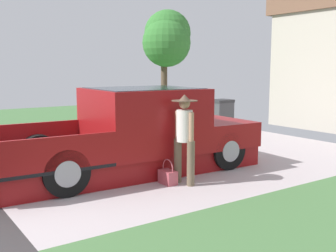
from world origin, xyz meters
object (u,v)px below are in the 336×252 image
Objects in this scene: pickup_truck at (141,134)px; front_yard_tree at (167,39)px; person_with_hat at (184,133)px; handbag at (168,176)px; wheeled_trash_bin at (221,113)px.

pickup_truck is 7.77m from front_yard_tree.
front_yard_tree is (-7.05, 4.46, 2.24)m from person_with_hat.
handbag is at bearing -34.37° from front_yard_tree.
pickup_truck is 3.45× the size of person_with_hat.
handbag is 6.99m from wheeled_trash_bin.
pickup_truck is at bearing -2.64° from person_with_hat.
person_with_hat is 1.60× the size of wheeled_trash_bin.
pickup_truck is 6.22m from wheeled_trash_bin.
pickup_truck is 12.22× the size of handbag.
front_yard_tree is 3.60m from wheeled_trash_bin.
pickup_truck is at bearing -38.56° from front_yard_tree.
wheeled_trash_bin is (-4.50, 5.33, 0.41)m from handbag.
wheeled_trash_bin is at bearing -56.17° from person_with_hat.
front_yard_tree is at bearing 144.13° from pickup_truck.
handbag is at bearing -3.04° from pickup_truck.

